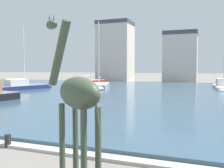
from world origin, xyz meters
TOP-DOWN VIEW (x-y plane):
  - harbor_water at (0.00, 29.22)m, footprint 84.55×41.76m
  - quay_edge_coping at (0.00, 8.09)m, footprint 84.55×0.50m
  - giraffe_statue at (2.91, 6.06)m, footprint 2.38×1.67m
  - sailboat_grey at (-7.77, 31.94)m, footprint 4.19×7.87m
  - sailboat_red at (-13.75, 42.34)m, footprint 3.76×8.88m
  - sailboat_white at (8.06, 36.57)m, footprint 2.49×8.97m
  - sailboat_navy at (-16.16, 27.13)m, footprint 4.46×8.76m
  - mooring_bollard at (-1.05, 7.94)m, footprint 0.24×0.24m
  - townhouse_tall_gabled at (-12.97, 53.11)m, footprint 7.31×5.99m
  - townhouse_narrow_midrow at (0.89, 53.67)m, footprint 6.66×5.23m

SIDE VIEW (x-z plane):
  - quay_edge_coping at x=0.00m, z-range 0.00..0.12m
  - harbor_water at x=0.00m, z-range 0.00..0.26m
  - mooring_bollard at x=-1.05m, z-range 0.00..0.50m
  - sailboat_red at x=-13.75m, z-range -4.14..5.01m
  - sailboat_grey at x=-7.77m, z-range -4.22..5.12m
  - sailboat_white at x=8.06m, z-range -3.53..4.57m
  - sailboat_navy at x=-16.16m, z-range -3.65..4.71m
  - giraffe_statue at x=2.91m, z-range 0.05..4.57m
  - townhouse_narrow_midrow at x=0.89m, z-range 0.01..10.37m
  - townhouse_tall_gabled at x=-12.97m, z-range 0.02..13.15m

